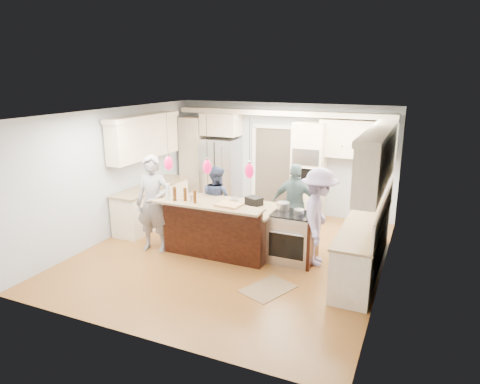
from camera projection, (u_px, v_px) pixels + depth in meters
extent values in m
plane|color=#A1642C|center=(233.00, 253.00, 8.33)|extent=(6.00, 6.00, 0.00)
cube|color=#B2BCC6|center=(283.00, 158.00, 10.61)|extent=(5.50, 0.04, 2.70)
cube|color=#B2BCC6|center=(132.00, 242.00, 5.32)|extent=(5.50, 0.04, 2.70)
cube|color=#B2BCC6|center=(114.00, 173.00, 9.03)|extent=(0.04, 6.00, 2.70)
cube|color=#B2BCC6|center=(387.00, 204.00, 6.90)|extent=(0.04, 6.00, 2.70)
cube|color=white|center=(232.00, 113.00, 7.61)|extent=(5.50, 6.00, 0.04)
cube|color=#B7B7BC|center=(221.00, 173.00, 11.02)|extent=(0.90, 0.70, 1.80)
cube|color=#F5E8C6|center=(309.00, 171.00, 10.08)|extent=(0.72, 0.64, 2.30)
cube|color=black|center=(306.00, 157.00, 9.69)|extent=(0.60, 0.02, 0.35)
cube|color=black|center=(305.00, 178.00, 9.82)|extent=(0.60, 0.02, 0.50)
cylinder|color=#B7B7BC|center=(305.00, 168.00, 9.73)|extent=(0.55, 0.02, 0.02)
cube|color=#F5E8C6|center=(195.00, 161.00, 11.31)|extent=(0.60, 0.58, 2.30)
cube|color=#F5E8C6|center=(221.00, 124.00, 10.73)|extent=(0.95, 0.58, 0.55)
cube|color=#F5E8C6|center=(357.00, 139.00, 9.59)|extent=(1.70, 0.35, 0.85)
cube|color=beige|center=(282.00, 113.00, 10.13)|extent=(5.30, 0.38, 0.12)
cube|color=#4C443A|center=(273.00, 169.00, 10.78)|extent=(0.90, 0.06, 2.10)
cube|color=white|center=(273.00, 126.00, 10.46)|extent=(1.04, 0.06, 0.10)
cube|color=#F5E8C6|center=(363.00, 246.00, 7.54)|extent=(0.60, 3.00, 0.88)
cube|color=tan|center=(365.00, 221.00, 7.42)|extent=(0.64, 3.05, 0.04)
cube|color=#F5E8C6|center=(378.00, 161.00, 7.08)|extent=(0.35, 3.00, 0.85)
cube|color=beige|center=(380.00, 132.00, 6.96)|extent=(0.37, 3.10, 0.10)
cube|color=#F5E8C6|center=(153.00, 206.00, 9.85)|extent=(0.60, 2.20, 0.88)
cube|color=tan|center=(152.00, 186.00, 9.72)|extent=(0.64, 2.25, 0.04)
cube|color=#F5E8C6|center=(144.00, 139.00, 9.48)|extent=(0.35, 2.20, 0.85)
cube|color=beige|center=(143.00, 117.00, 9.35)|extent=(0.37, 2.30, 0.10)
cube|color=black|center=(224.00, 228.00, 8.44)|extent=(2.00, 1.00, 0.88)
cube|color=tan|center=(224.00, 205.00, 8.32)|extent=(2.10, 1.10, 0.04)
cube|color=black|center=(211.00, 232.00, 7.92)|extent=(2.00, 0.12, 1.08)
cube|color=tan|center=(207.00, 205.00, 7.65)|extent=(2.10, 0.42, 0.04)
cube|color=black|center=(254.00, 201.00, 8.27)|extent=(0.36, 0.33, 0.16)
cube|color=#B7B7BC|center=(292.00, 238.00, 7.90)|extent=(0.76, 0.66, 0.90)
cube|color=black|center=(286.00, 247.00, 7.62)|extent=(0.65, 0.01, 0.45)
cube|color=black|center=(292.00, 214.00, 7.78)|extent=(0.72, 0.59, 0.02)
cube|color=black|center=(313.00, 242.00, 7.74)|extent=(0.06, 0.71, 0.88)
cylinder|color=black|center=(167.00, 134.00, 7.66)|extent=(0.01, 0.01, 0.75)
ellipsoid|color=#C50B42|center=(169.00, 163.00, 7.80)|extent=(0.15, 0.15, 0.26)
cylinder|color=black|center=(207.00, 137.00, 7.35)|extent=(0.01, 0.01, 0.75)
ellipsoid|color=#C50B42|center=(207.00, 167.00, 7.49)|extent=(0.15, 0.15, 0.26)
cylinder|color=black|center=(250.00, 140.00, 7.04)|extent=(0.01, 0.01, 0.75)
ellipsoid|color=#C50B42|center=(249.00, 171.00, 7.18)|extent=(0.15, 0.15, 0.26)
imported|color=slate|center=(153.00, 204.00, 8.25)|extent=(0.75, 0.56, 1.90)
imported|color=#2A3552|center=(217.00, 200.00, 9.17)|extent=(0.88, 0.78, 1.50)
imported|color=#4C696B|center=(295.00, 204.00, 8.61)|extent=(1.00, 0.47, 1.67)
imported|color=#9387B6|center=(319.00, 217.00, 7.66)|extent=(0.82, 1.24, 1.79)
cube|color=olive|center=(268.00, 289.00, 6.94)|extent=(0.85, 1.00, 0.01)
cylinder|color=silver|center=(168.00, 192.00, 7.86)|extent=(0.07, 0.07, 0.31)
cylinder|color=#48270D|center=(175.00, 194.00, 7.83)|extent=(0.09, 0.09, 0.26)
cylinder|color=#48270D|center=(185.00, 194.00, 7.82)|extent=(0.08, 0.08, 0.25)
cylinder|color=#48270D|center=(195.00, 197.00, 7.69)|extent=(0.07, 0.07, 0.23)
cylinder|color=#B7B7BC|center=(191.00, 199.00, 7.79)|extent=(0.06, 0.06, 0.11)
cube|color=tan|center=(229.00, 205.00, 7.56)|extent=(0.46, 0.34, 0.03)
cylinder|color=#B7B7BC|center=(283.00, 206.00, 7.99)|extent=(0.24, 0.24, 0.14)
cylinder|color=#B7B7BC|center=(299.00, 212.00, 7.72)|extent=(0.19, 0.19, 0.10)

